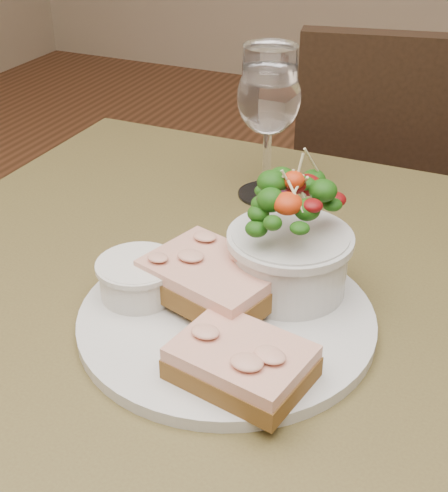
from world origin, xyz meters
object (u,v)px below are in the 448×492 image
at_px(dinner_plate, 227,318).
at_px(wine_glass, 269,102).
at_px(sandwich_front, 241,362).
at_px(ramekin, 138,277).
at_px(chair_far, 395,312).
at_px(sandwich_back, 213,279).
at_px(cafe_table, 233,391).
at_px(salad_bowl, 290,235).

height_order(dinner_plate, wine_glass, wine_glass).
bearing_deg(sandwich_front, ramekin, 163.77).
height_order(chair_far, ramekin, chair_far).
xyz_separation_m(sandwich_front, wine_glass, (-0.11, 0.34, 0.10)).
distance_m(sandwich_back, ramekin, 0.07).
bearing_deg(dinner_plate, cafe_table, 94.49).
xyz_separation_m(chair_far, sandwich_back, (-0.08, -0.71, 0.49)).
relative_size(cafe_table, sandwich_back, 5.63).
distance_m(chair_far, sandwich_back, 0.87).
distance_m(ramekin, wine_glass, 0.29).
xyz_separation_m(dinner_plate, sandwich_back, (-0.02, 0.01, 0.03)).
xyz_separation_m(dinner_plate, wine_glass, (-0.06, 0.26, 0.12)).
bearing_deg(sandwich_front, cafe_table, 127.53).
height_order(cafe_table, salad_bowl, salad_bowl).
bearing_deg(ramekin, chair_far, 78.23).
bearing_deg(chair_far, cafe_table, 72.97).
distance_m(sandwich_back, wine_glass, 0.27).
bearing_deg(ramekin, sandwich_front, -26.91).
xyz_separation_m(sandwich_front, salad_bowl, (-0.01, 0.14, 0.04)).
relative_size(sandwich_front, ramekin, 1.62).
xyz_separation_m(cafe_table, sandwich_front, (0.05, -0.09, 0.13)).
relative_size(sandwich_back, ramekin, 1.93).
relative_size(sandwich_back, salad_bowl, 1.12).
relative_size(dinner_plate, ramekin, 3.74).
bearing_deg(salad_bowl, sandwich_front, -86.48).
xyz_separation_m(dinner_plate, salad_bowl, (0.04, 0.06, 0.07)).
distance_m(dinner_plate, wine_glass, 0.30).
relative_size(dinner_plate, wine_glass, 1.57).
height_order(sandwich_front, ramekin, ramekin).
relative_size(sandwich_front, wine_glass, 0.68).
bearing_deg(cafe_table, chair_far, 84.76).
xyz_separation_m(sandwich_back, wine_glass, (-0.04, 0.25, 0.09)).
bearing_deg(dinner_plate, ramekin, -176.32).
bearing_deg(sandwich_back, sandwich_front, -36.69).
height_order(dinner_plate, salad_bowl, salad_bowl).
xyz_separation_m(chair_far, salad_bowl, (-0.03, -0.66, 0.53)).
bearing_deg(wine_glass, sandwich_back, -80.28).
bearing_deg(ramekin, cafe_table, 16.13).
bearing_deg(ramekin, wine_glass, 84.43).
height_order(chair_far, dinner_plate, chair_far).
xyz_separation_m(chair_far, ramekin, (-0.15, -0.73, 0.49)).
height_order(chair_far, sandwich_back, chair_far).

